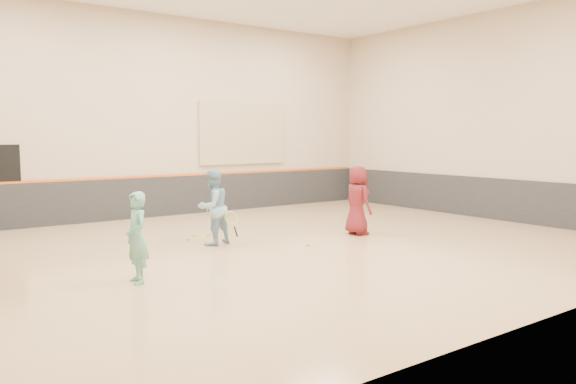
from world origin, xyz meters
TOP-DOWN VIEW (x-y plane):
  - room at (0.00, 0.00)m, footprint 15.04×12.04m
  - wainscot_back at (0.00, 5.97)m, footprint 14.90×0.04m
  - wainscot_right at (7.47, 0.00)m, footprint 0.04×11.90m
  - accent_stripe at (0.00, 5.96)m, footprint 14.90×0.03m
  - acoustic_panel at (2.80, 5.95)m, footprint 3.20×0.08m
  - girl at (-3.54, -1.05)m, footprint 0.39×0.57m
  - instructor at (-0.96, 1.11)m, footprint 0.96×0.84m
  - young_man at (2.54, 0.19)m, footprint 0.61×0.87m
  - held_racket at (-0.67, 0.79)m, footprint 0.44×0.44m
  - spare_racket at (-0.72, 2.32)m, footprint 0.71×0.71m
  - ball_under_racket at (0.65, -0.26)m, footprint 0.07×0.07m
  - ball_in_hand at (2.66, 0.12)m, footprint 0.07×0.07m
  - ball_beside_spare at (-1.22, 1.86)m, footprint 0.07×0.07m

SIDE VIEW (x-z plane):
  - ball_under_racket at x=0.65m, z-range 0.00..0.07m
  - ball_beside_spare at x=-1.22m, z-range 0.00..0.07m
  - spare_racket at x=-0.72m, z-range 0.00..0.10m
  - wainscot_back at x=0.00m, z-range 0.00..1.20m
  - wainscot_right at x=7.47m, z-range 0.00..1.20m
  - held_racket at x=-0.67m, z-range 0.29..0.94m
  - girl at x=-3.54m, z-range 0.00..1.52m
  - room at x=0.00m, z-range -2.30..3.92m
  - young_man at x=2.54m, z-range 0.00..1.69m
  - instructor at x=-0.96m, z-range 0.00..1.69m
  - ball_in_hand at x=2.66m, z-range 1.04..1.10m
  - accent_stripe at x=0.00m, z-range 1.19..1.25m
  - acoustic_panel at x=2.80m, z-range 1.50..3.50m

